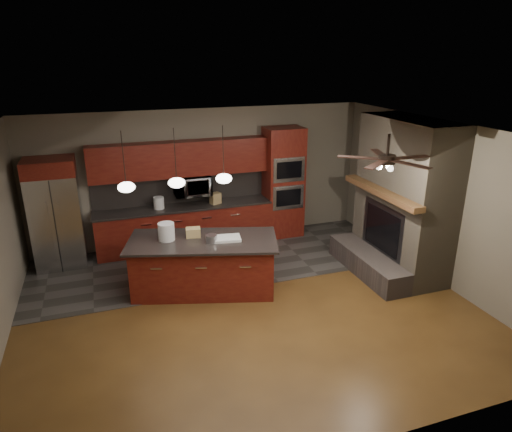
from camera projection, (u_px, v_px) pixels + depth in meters
name	position (u px, v px, depth m)	size (l,w,h in m)	color
ground	(247.00, 307.00, 7.32)	(7.00, 7.00, 0.00)	brown
ceiling	(246.00, 132.00, 6.37)	(7.00, 6.00, 0.02)	white
back_wall	(202.00, 177.00, 9.52)	(7.00, 0.02, 2.80)	#686153
right_wall	(438.00, 202.00, 7.92)	(0.02, 6.00, 2.80)	#686153
slate_tile_patch	(219.00, 261.00, 8.92)	(7.00, 2.40, 0.01)	#393633
fireplace_column	(401.00, 203.00, 8.17)	(1.30, 2.10, 2.80)	brown
back_cabinetry	(183.00, 206.00, 9.31)	(3.59, 0.64, 2.20)	maroon
oven_tower	(283.00, 183.00, 9.83)	(0.80, 0.63, 2.38)	maroon
microwave	(192.00, 185.00, 9.24)	(0.73, 0.41, 0.50)	silver
refrigerator	(56.00, 214.00, 8.42)	(0.89, 0.75, 2.07)	silver
kitchen_island	(204.00, 265.00, 7.71)	(2.67, 1.77, 0.92)	maroon
white_bucket	(166.00, 232.00, 7.51)	(0.27, 0.27, 0.29)	silver
paint_can	(212.00, 239.00, 7.44)	(0.19, 0.19, 0.13)	#A7A7AC
paint_tray	(227.00, 238.00, 7.56)	(0.44, 0.31, 0.04)	silver
cardboard_box	(193.00, 232.00, 7.66)	(0.24, 0.18, 0.15)	tan
counter_bucket	(159.00, 203.00, 9.08)	(0.21, 0.21, 0.24)	silver
counter_box	(215.00, 198.00, 9.39)	(0.20, 0.16, 0.23)	#A28654
pendant_left	(126.00, 187.00, 6.77)	(0.26, 0.26, 0.92)	black
pendant_center	(177.00, 182.00, 7.00)	(0.26, 0.26, 0.92)	black
pendant_right	(224.00, 178.00, 7.23)	(0.26, 0.26, 0.92)	black
ceiling_fan	(387.00, 159.00, 6.33)	(1.27, 1.33, 0.41)	black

